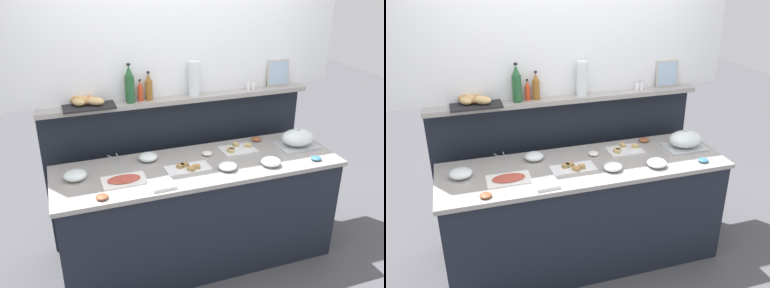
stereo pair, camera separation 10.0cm
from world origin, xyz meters
The scene contains 26 objects.
ground_plane centered at (0.00, 0.60, 0.00)m, with size 12.00×12.00×0.00m, color #4C4C51.
buffet_counter centered at (0.00, 0.00, 0.46)m, with size 2.26×0.70×0.92m.
back_ledge_unit centered at (0.00, 0.53, 0.70)m, with size 2.34×0.22×1.33m.
upper_wall_panel centered at (0.00, 0.55, 1.97)m, with size 2.94×0.08×1.27m, color white.
sandwich_platter_front centered at (0.40, 0.14, 0.93)m, with size 0.29×0.20×0.04m.
sandwich_platter_side centered at (-0.11, -0.05, 0.93)m, with size 0.34×0.17×0.04m.
cold_cuts_platter centered at (-0.61, -0.08, 0.93)m, with size 0.32×0.19×0.02m.
serving_cloche centered at (0.91, 0.04, 0.99)m, with size 0.34×0.24×0.17m.
glass_bowl_large centered at (0.52, -0.20, 0.95)m, with size 0.15×0.15×0.06m.
glass_bowl_medium centered at (-0.36, 0.19, 0.94)m, with size 0.15×0.15×0.06m.
glass_bowl_small centered at (0.17, -0.16, 0.94)m, with size 0.15×0.15×0.06m.
glass_bowl_extra centered at (-0.93, 0.07, 0.95)m, with size 0.17×0.17×0.07m.
condiment_bowl_cream centered at (-0.79, -0.27, 0.93)m, with size 0.08×0.08×0.03m, color brown.
condiment_bowl_dark centered at (0.12, 0.13, 0.93)m, with size 0.09×0.09×0.03m, color silver.
condiment_bowl_teal centered at (0.64, 0.26, 0.93)m, with size 0.09×0.09×0.03m, color brown.
condiment_bowl_red centered at (0.91, -0.24, 0.93)m, with size 0.08×0.08×0.03m, color teal.
serving_tongs centered at (-0.60, 0.30, 0.92)m, with size 0.09×0.19×0.01m.
napkin_stack centered at (-0.37, -0.23, 0.93)m, with size 0.17×0.17×0.03m, color white.
vinegar_bottle_amber centered at (-0.27, 0.46, 1.44)m, with size 0.06×0.06×0.24m.
hot_sauce_bottle centered at (-0.34, 0.46, 1.41)m, with size 0.04×0.04×0.18m.
wine_bottle_green centered at (-0.43, 0.45, 1.47)m, with size 0.08×0.08×0.32m.
salt_shaker centered at (0.63, 0.45, 1.37)m, with size 0.03×0.03×0.09m.
pepper_shaker centered at (0.67, 0.45, 1.37)m, with size 0.03×0.03×0.09m.
bread_basket centered at (-0.77, 0.46, 1.37)m, with size 0.40×0.26×0.08m.
framed_picture centered at (0.94, 0.49, 1.45)m, with size 0.22×0.05×0.24m.
water_carafe centered at (0.12, 0.45, 1.48)m, with size 0.09×0.09×0.29m, color silver.
Camera 1 is at (-1.00, -2.70, 2.37)m, focal length 38.42 mm.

